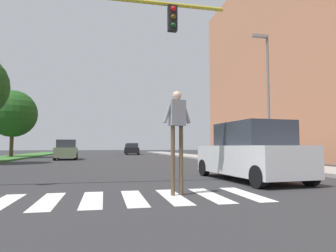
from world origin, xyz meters
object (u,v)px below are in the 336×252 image
Objects in this scene: street_lamp_right at (267,87)px; sedan_far_horizon at (130,149)px; sedan_distant at (132,149)px; suv_crossing at (250,153)px; tree_distant at (13,114)px; pedestrian_performer at (177,125)px; sedan_midblock at (66,150)px.

street_lamp_right is 1.74× the size of sedan_far_horizon.
suv_crossing is at bearing -88.36° from sedan_distant.
tree_distant reaches higher than sedan_far_horizon.
street_lamp_right is 36.45m from sedan_far_horizon.
pedestrian_performer is (-7.40, -8.38, -2.93)m from street_lamp_right.
tree_distant is 1.56× the size of sedan_midblock.
tree_distant is 25.29m from street_lamp_right.
sedan_midblock is 0.99× the size of sedan_distant.
pedestrian_performer is 0.53× the size of suv_crossing.
sedan_distant is (2.24, 35.59, -0.90)m from pedestrian_performer.
tree_distant is at bearing -126.12° from sedan_far_horizon.
sedan_distant is at bearing 91.64° from suv_crossing.
tree_distant is at bearing 112.89° from pedestrian_performer.
tree_distant is at bearing -143.36° from sedan_distant.
pedestrian_performer reaches higher than sedan_midblock.
pedestrian_performer reaches higher than suv_crossing.
pedestrian_performer is 44.38m from sedan_far_horizon.
sedan_distant is at bearing 100.75° from street_lamp_right.
street_lamp_right is 1.72× the size of sedan_distant.
street_lamp_right is 1.58× the size of suv_crossing.
tree_distant is 23.18m from sedan_far_horizon.
pedestrian_performer is 0.58× the size of sedan_far_horizon.
pedestrian_performer is at bearing -131.46° from street_lamp_right.
pedestrian_performer is 0.57× the size of sedan_distant.
street_lamp_right reaches higher than tree_distant.
sedan_midblock is 1.00× the size of sedan_far_horizon.
street_lamp_right reaches higher than pedestrian_performer.
pedestrian_performer is 0.58× the size of sedan_midblock.
sedan_distant is (7.20, 14.93, -0.04)m from sedan_midblock.
sedan_far_horizon is (7.55, 23.64, -0.04)m from sedan_midblock.
sedan_midblock is at bearing -40.99° from tree_distant.
sedan_far_horizon is at bearing 87.72° from sedan_distant.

